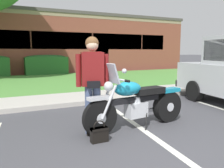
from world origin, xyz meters
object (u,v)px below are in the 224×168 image
Objects in this scene: rider_person at (93,78)px; hedge_center_left at (46,64)px; motorcycle at (140,102)px; handbag at (99,133)px; brick_building at (22,44)px.

rider_person is 0.68× the size of hedge_center_left.
motorcycle is 6.23× the size of handbag.
rider_person is 4.74× the size of handbag.
brick_building is at bearing 97.42° from hedge_center_left.
motorcycle is at bearing -91.15° from hedge_center_left.
rider_person is 16.92m from brick_building.
handbag is (-0.06, -0.42, -0.85)m from rider_person.
rider_person is 10.90m from hedge_center_left.
motorcycle is at bearing -4.84° from rider_person.
motorcycle is at bearing 19.21° from handbag.
motorcycle is 1.31× the size of rider_person.
handbag is 11.33m from hedge_center_left.
rider_person is 0.95m from handbag.
handbag is (-0.99, -0.35, -0.34)m from motorcycle.
motorcycle reaches higher than hedge_center_left.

